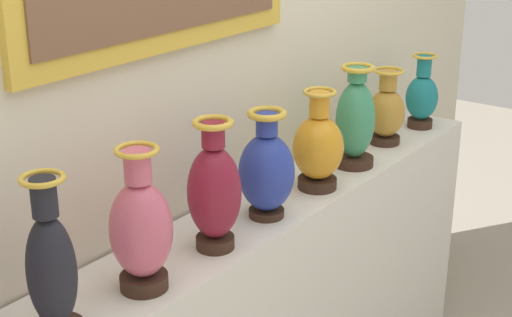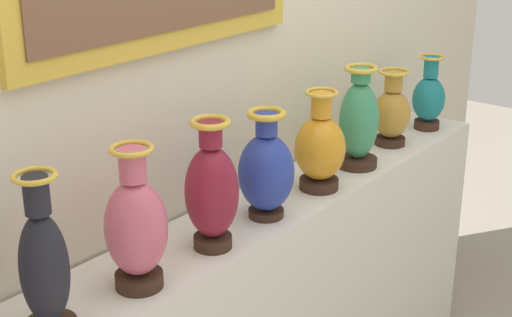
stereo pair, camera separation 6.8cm
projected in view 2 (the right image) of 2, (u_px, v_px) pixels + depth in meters
The scene contains 9 objects.
back_wall at pixel (202, 112), 2.62m from camera, with size 4.30×0.14×2.67m.
vase_onyx at pixel (44, 267), 1.85m from camera, with size 0.13×0.13×0.42m.
vase_rose at pixel (136, 227), 2.06m from camera, with size 0.17×0.17×0.41m.
vase_burgundy at pixel (212, 191), 2.28m from camera, with size 0.16×0.16×0.41m.
vase_cobalt at pixel (266, 170), 2.50m from camera, with size 0.18×0.18×0.37m.
vase_amber at pixel (320, 148), 2.72m from camera, with size 0.18×0.18×0.36m.
vase_jade at pixel (359, 122), 2.92m from camera, with size 0.15×0.15×0.40m.
vase_ochre at pixel (392, 113), 3.18m from camera, with size 0.15×0.15×0.32m.
vase_teal at pixel (429, 98), 3.38m from camera, with size 0.14×0.14×0.33m.
Camera 2 is at (-1.86, -1.46, 2.11)m, focal length 54.17 mm.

